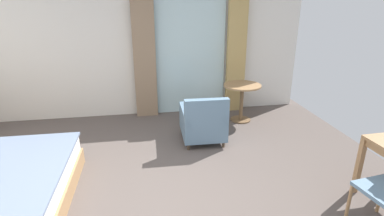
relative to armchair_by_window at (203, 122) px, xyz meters
name	(u,v)px	position (x,y,z in m)	size (l,w,h in m)	color
ground	(148,210)	(-0.97, -1.56, -0.38)	(6.95, 6.68, 0.10)	#564C47
wall_back	(138,49)	(-0.97, 1.52, 0.98)	(6.55, 0.12, 2.61)	silver
balcony_glass_door	(190,57)	(0.04, 1.44, 0.82)	(1.38, 0.02, 2.30)	silver
curtain_panel_left	(144,55)	(-0.87, 1.34, 0.90)	(0.42, 0.10, 2.46)	#897056
curtain_panel_right	(236,52)	(0.95, 1.34, 0.90)	(0.38, 0.10, 2.46)	tan
armchair_by_window	(203,122)	(0.00, 0.00, 0.00)	(0.71, 0.82, 0.82)	slate
round_cafe_table	(242,94)	(0.91, 0.74, 0.21)	(0.70, 0.70, 0.72)	#9E754C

